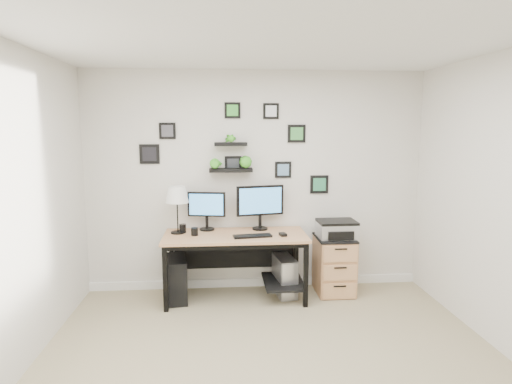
{
  "coord_description": "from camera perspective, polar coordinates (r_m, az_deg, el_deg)",
  "views": [
    {
      "loc": [
        -0.41,
        -3.04,
        1.95
      ],
      "look_at": [
        -0.01,
        1.83,
        1.2
      ],
      "focal_mm": 30.0,
      "sensor_mm": 36.0,
      "label": 1
    }
  ],
  "objects": [
    {
      "name": "room",
      "position": [
        5.39,
        0.01,
        -11.92
      ],
      "size": [
        4.0,
        4.0,
        4.0
      ],
      "color": "tan",
      "rests_on": "ground"
    },
    {
      "name": "desk",
      "position": [
        4.89,
        -2.36,
        -6.98
      ],
      "size": [
        1.6,
        0.7,
        0.75
      ],
      "color": "tan",
      "rests_on": "ground"
    },
    {
      "name": "monitor_left",
      "position": [
        5.0,
        -6.61,
        -2.12
      ],
      "size": [
        0.44,
        0.2,
        0.45
      ],
      "color": "black",
      "rests_on": "desk"
    },
    {
      "name": "monitor_right",
      "position": [
        4.99,
        0.56,
        -1.56
      ],
      "size": [
        0.56,
        0.21,
        0.52
      ],
      "color": "black",
      "rests_on": "desk"
    },
    {
      "name": "keyboard",
      "position": [
        4.72,
        -0.47,
        -5.89
      ],
      "size": [
        0.44,
        0.19,
        0.02
      ],
      "primitive_type": "cube",
      "rotation": [
        0.0,
        0.0,
        0.13
      ],
      "color": "black",
      "rests_on": "desk"
    },
    {
      "name": "mouse",
      "position": [
        4.77,
        3.6,
        -5.67
      ],
      "size": [
        0.09,
        0.11,
        0.03
      ],
      "primitive_type": "cube",
      "rotation": [
        0.0,
        0.0,
        0.21
      ],
      "color": "black",
      "rests_on": "desk"
    },
    {
      "name": "table_lamp",
      "position": [
        4.88,
        -10.5,
        -0.5
      ],
      "size": [
        0.26,
        0.26,
        0.54
      ],
      "color": "black",
      "rests_on": "desk"
    },
    {
      "name": "mug",
      "position": [
        4.82,
        -8.19,
        -5.25
      ],
      "size": [
        0.08,
        0.08,
        0.09
      ],
      "primitive_type": "cylinder",
      "color": "black",
      "rests_on": "desk"
    },
    {
      "name": "pen_cup",
      "position": [
        4.96,
        -9.75,
        -4.81
      ],
      "size": [
        0.08,
        0.08,
        0.1
      ],
      "primitive_type": "cylinder",
      "color": "black",
      "rests_on": "desk"
    },
    {
      "name": "pc_tower_black",
      "position": [
        5.02,
        -10.55,
        -11.29
      ],
      "size": [
        0.28,
        0.51,
        0.49
      ],
      "primitive_type": "cube",
      "rotation": [
        0.0,
        0.0,
        0.14
      ],
      "color": "black",
      "rests_on": "ground"
    },
    {
      "name": "pc_tower_grey",
      "position": [
        5.1,
        3.83,
        -11.08
      ],
      "size": [
        0.26,
        0.47,
        0.45
      ],
      "color": "gray",
      "rests_on": "ground"
    },
    {
      "name": "file_cabinet",
      "position": [
        5.2,
        10.37,
        -9.51
      ],
      "size": [
        0.43,
        0.53,
        0.67
      ],
      "color": "tan",
      "rests_on": "ground"
    },
    {
      "name": "printer",
      "position": [
        5.08,
        10.73,
        -4.87
      ],
      "size": [
        0.44,
        0.36,
        0.2
      ],
      "color": "silver",
      "rests_on": "file_cabinet"
    },
    {
      "name": "wall_decor",
      "position": [
        4.98,
        -2.83,
        5.32
      ],
      "size": [
        2.23,
        0.18,
        1.08
      ],
      "color": "black",
      "rests_on": "ground"
    }
  ]
}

